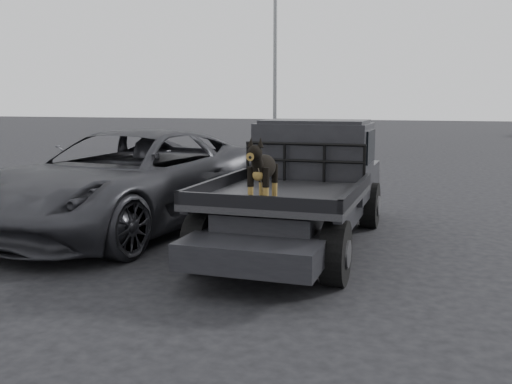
% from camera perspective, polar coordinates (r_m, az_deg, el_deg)
% --- Properties ---
extents(ground, '(120.00, 120.00, 0.00)m').
position_cam_1_polar(ground, '(6.73, 5.04, -9.06)').
color(ground, black).
rests_on(ground, ground).
extents(flatbed_ute, '(2.00, 5.40, 0.92)m').
position_cam_1_polar(flatbed_ute, '(8.36, 4.46, -2.22)').
color(flatbed_ute, black).
rests_on(flatbed_ute, ground).
extents(ute_cab, '(1.72, 1.30, 0.88)m').
position_cam_1_polar(ute_cab, '(9.15, 5.94, 4.43)').
color(ute_cab, black).
rests_on(ute_cab, flatbed_ute).
extents(headache_rack, '(1.80, 0.08, 0.55)m').
position_cam_1_polar(headache_rack, '(8.44, 4.84, 2.93)').
color(headache_rack, black).
rests_on(headache_rack, flatbed_ute).
extents(dog, '(0.32, 0.60, 0.74)m').
position_cam_1_polar(dog, '(6.49, 0.71, 1.97)').
color(dog, black).
rests_on(dog, flatbed_ute).
extents(parked_suv, '(3.37, 6.11, 1.62)m').
position_cam_1_polar(parked_suv, '(9.66, -12.61, 1.22)').
color(parked_suv, '#2F2F34').
rests_on(parked_suv, ground).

